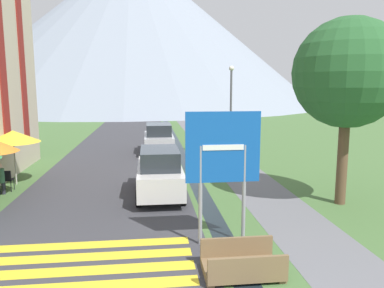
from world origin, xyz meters
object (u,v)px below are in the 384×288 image
footbridge (242,265)px  cafe_chair_far_right (7,179)px  person_seated_far (0,177)px  cafe_umbrella_rear_yellow (13,136)px  streetlamp (231,104)px  tree_by_path (348,74)px  road_sign (223,158)px  parked_car_far (159,138)px  parked_car_near (160,172)px

footbridge → cafe_chair_far_right: cafe_chair_far_right is taller
cafe_chair_far_right → person_seated_far: 0.42m
cafe_umbrella_rear_yellow → streetlamp: 11.34m
cafe_chair_far_right → tree_by_path: bearing=-6.5°
cafe_umbrella_rear_yellow → person_seated_far: bearing=-92.8°
road_sign → person_seated_far: size_ratio=2.88×
road_sign → cafe_chair_far_right: bearing=142.1°
streetlamp → person_seated_far: bearing=-148.9°
parked_car_far → streetlamp: bearing=-26.0°
parked_car_near → cafe_chair_far_right: (-5.94, 1.26, -0.39)m
parked_car_near → cafe_chair_far_right: 6.09m
cafe_chair_far_right → person_seated_far: bearing=-97.5°
footbridge → person_seated_far: bearing=137.1°
road_sign → cafe_umbrella_rear_yellow: size_ratio=1.52×
road_sign → tree_by_path: size_ratio=0.55×
footbridge → parked_car_far: size_ratio=0.41×
road_sign → parked_car_far: 13.73m
footbridge → cafe_chair_far_right: bearing=135.3°
parked_car_near → person_seated_far: 6.11m
tree_by_path → person_seated_far: bearing=168.2°
road_sign → parked_car_far: bearing=95.3°
road_sign → streetlamp: (2.79, 11.63, 0.80)m
cafe_chair_far_right → person_seated_far: size_ratio=0.70×
footbridge → parked_car_near: bearing=104.4°
road_sign → footbridge: 2.66m
person_seated_far → tree_by_path: size_ratio=0.19×
parked_car_near → cafe_umbrella_rear_yellow: (-5.97, 2.36, 1.13)m
cafe_umbrella_rear_yellow → streetlamp: bearing=24.8°
cafe_chair_far_right → footbridge: bearing=-37.7°
road_sign → cafe_chair_far_right: road_sign is taller
parked_car_far → tree_by_path: 12.87m
person_seated_far → cafe_umbrella_rear_yellow: bearing=87.2°
cafe_chair_far_right → tree_by_path: 13.21m
parked_car_near → person_seated_far: size_ratio=3.42×
parked_car_far → cafe_umbrella_rear_yellow: 9.20m
parked_car_far → footbridge: bearing=-84.9°
cafe_chair_far_right → tree_by_path: size_ratio=0.13×
streetlamp → parked_car_near: bearing=-121.1°
cafe_umbrella_rear_yellow → streetlamp: (10.25, 4.74, 1.05)m
parked_car_far → streetlamp: 5.00m
footbridge → person_seated_far: person_seated_far is taller
parked_car_far → person_seated_far: (-6.27, -8.20, -0.24)m
footbridge → cafe_umbrella_rear_yellow: cafe_umbrella_rear_yellow is taller
streetlamp → tree_by_path: bearing=-77.1°
parked_car_far → cafe_chair_far_right: bearing=-128.3°
footbridge → cafe_umbrella_rear_yellow: size_ratio=0.74×
cafe_umbrella_rear_yellow → person_seated_far: size_ratio=1.89×
tree_by_path → footbridge: bearing=-136.1°
footbridge → cafe_umbrella_rear_yellow: 11.58m
parked_car_near → tree_by_path: (6.29, -1.69, 3.61)m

